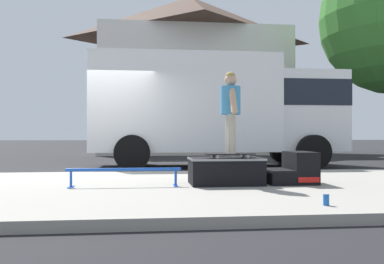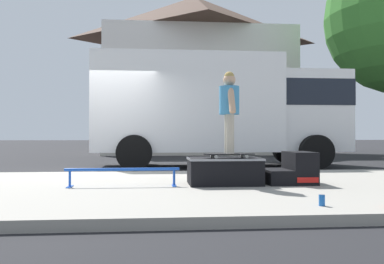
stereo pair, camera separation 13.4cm
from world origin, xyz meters
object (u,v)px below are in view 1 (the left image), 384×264
Objects in this scene: skate_box at (225,170)px; skateboard at (231,154)px; soda_can_b at (326,200)px; box_truck at (218,107)px; skater_kid at (231,105)px; grind_rail at (124,172)px; kicker_ramp at (293,170)px.

skateboard is at bearing -32.22° from skate_box.
skateboard reaches higher than soda_can_b.
skate_box is 8.93× the size of soda_can_b.
skateboard is 0.12× the size of box_truck.
skater_kid is (0.00, -0.00, 0.76)m from skateboard.
skate_box is at bearing 147.78° from skateboard.
skater_kid is at bearing 3.49° from grind_rail.
kicker_ramp is at bearing -86.53° from box_truck.
skater_kid is (0.07, -0.05, 1.01)m from skate_box.
skateboard is at bearing -177.44° from kicker_ramp.
skate_box is at bearing 109.26° from soda_can_b.
skate_box is at bearing 5.34° from grind_rail.
grind_rail is 1.93m from skater_kid.
box_truck reaches higher than kicker_ramp.
grind_rail is 0.25× the size of box_truck.
skateboard is at bearing -97.78° from box_truck.
skater_kid is at bearing -56.31° from skateboard.
box_truck is (0.78, 5.16, 1.36)m from skate_box.
grind_rail is 2.97m from soda_can_b.
grind_rail is at bearing -176.87° from kicker_ramp.
soda_can_b is (2.28, -1.91, -0.15)m from grind_rail.
box_truck reaches higher than skateboard.
box_truck is at bearing 66.17° from grind_rail.
kicker_ramp is at bearing -0.02° from skate_box.
skateboard is at bearing 123.69° from skater_kid.
skater_kid reaches higher than soda_can_b.
box_truck reaches higher than skater_kid.
box_truck reaches higher than grind_rail.
kicker_ramp is at bearing 3.13° from grind_rail.
skateboard reaches higher than skate_box.
skateboard is at bearing 107.80° from soda_can_b.
skater_kid is 10.13× the size of soda_can_b.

